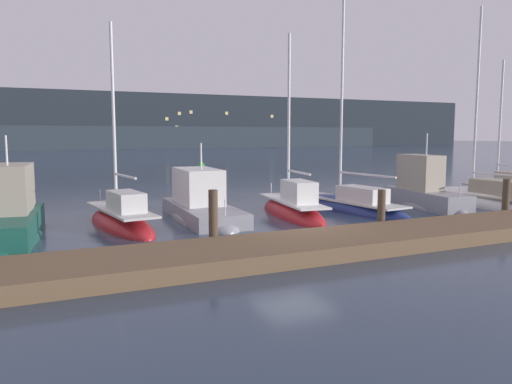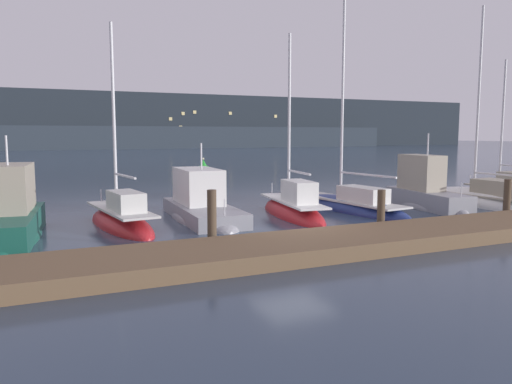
# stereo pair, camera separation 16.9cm
# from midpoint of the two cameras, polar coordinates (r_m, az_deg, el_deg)

# --- Properties ---
(ground_plane) EXTENTS (400.00, 400.00, 0.00)m
(ground_plane) POSITION_cam_midpoint_polar(r_m,az_deg,el_deg) (17.10, 4.56, -5.09)
(ground_plane) COLOR #2D3D51
(dock) EXTENTS (38.54, 2.80, 0.45)m
(dock) POSITION_cam_midpoint_polar(r_m,az_deg,el_deg) (15.12, 8.83, -5.84)
(dock) COLOR brown
(dock) RESTS_ON ground
(mooring_pile_2) EXTENTS (0.28, 0.28, 1.81)m
(mooring_pile_2) POSITION_cam_midpoint_polar(r_m,az_deg,el_deg) (15.06, -4.74, -3.19)
(mooring_pile_2) COLOR #4C3D2D
(mooring_pile_2) RESTS_ON ground
(mooring_pile_3) EXTENTS (0.28, 0.28, 1.52)m
(mooring_pile_3) POSITION_cam_midpoint_polar(r_m,az_deg,el_deg) (18.16, 14.36, -2.15)
(mooring_pile_3) COLOR #4C3D2D
(mooring_pile_3) RESTS_ON ground
(mooring_pile_4) EXTENTS (0.28, 0.28, 1.66)m
(mooring_pile_4) POSITION_cam_midpoint_polar(r_m,az_deg,el_deg) (22.60, 26.94, -0.79)
(mooring_pile_4) COLOR #4C3D2D
(mooring_pile_4) RESTS_ON ground
(motorboat_berth_3) EXTENTS (2.49, 6.37, 3.91)m
(motorboat_berth_3) POSITION_cam_midpoint_polar(r_m,az_deg,el_deg) (18.53, -25.98, -3.22)
(motorboat_berth_3) COLOR #195647
(motorboat_berth_3) RESTS_ON ground
(sailboat_berth_4) EXTENTS (2.30, 6.17, 8.17)m
(sailboat_berth_4) POSITION_cam_midpoint_polar(r_m,az_deg,el_deg) (19.39, -14.90, -3.41)
(sailboat_berth_4) COLOR red
(sailboat_berth_4) RESTS_ON ground
(motorboat_berth_5) EXTENTS (2.50, 6.81, 3.73)m
(motorboat_berth_5) POSITION_cam_midpoint_polar(r_m,az_deg,el_deg) (20.64, -5.97, -2.15)
(motorboat_berth_5) COLOR gray
(motorboat_berth_5) RESTS_ON ground
(sailboat_berth_6) EXTENTS (2.38, 6.31, 8.36)m
(sailboat_berth_6) POSITION_cam_midpoint_polar(r_m,az_deg,el_deg) (21.27, 4.49, -2.31)
(sailboat_berth_6) COLOR red
(sailboat_berth_6) RESTS_ON ground
(sailboat_berth_7) EXTENTS (2.53, 7.59, 10.39)m
(sailboat_berth_7) POSITION_cam_midpoint_polar(r_m,az_deg,el_deg) (23.22, 10.91, -1.75)
(sailboat_berth_7) COLOR navy
(sailboat_berth_7) RESTS_ON ground
(motorboat_berth_8) EXTENTS (2.28, 5.64, 4.13)m
(motorboat_berth_8) POSITION_cam_midpoint_polar(r_m,az_deg,el_deg) (24.97, 19.01, -0.65)
(motorboat_berth_8) COLOR gray
(motorboat_berth_8) RESTS_ON ground
(sailboat_berth_9) EXTENTS (2.65, 8.44, 10.43)m
(sailboat_berth_9) POSITION_cam_midpoint_polar(r_m,az_deg,el_deg) (26.88, 24.97, -1.17)
(sailboat_berth_9) COLOR white
(sailboat_berth_9) RESTS_ON ground
(sailboat_berth_10) EXTENTS (1.98, 5.73, 8.08)m
(sailboat_berth_10) POSITION_cam_midpoint_polar(r_m,az_deg,el_deg) (30.68, 26.83, -0.25)
(sailboat_berth_10) COLOR #2D3338
(sailboat_berth_10) RESTS_ON ground
(channel_buoy) EXTENTS (1.20, 1.20, 1.74)m
(channel_buoy) POSITION_cam_midpoint_polar(r_m,az_deg,el_deg) (37.00, -5.90, 2.20)
(channel_buoy) COLOR green
(channel_buoy) RESTS_ON ground
(hillside_backdrop) EXTENTS (240.00, 23.00, 13.51)m
(hillside_backdrop) POSITION_cam_midpoint_polar(r_m,az_deg,el_deg) (129.33, -20.35, 7.47)
(hillside_backdrop) COLOR #232B33
(hillside_backdrop) RESTS_ON ground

